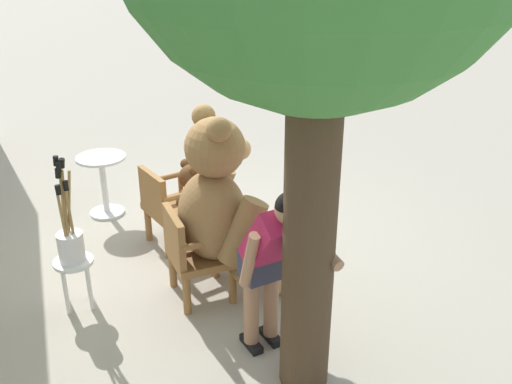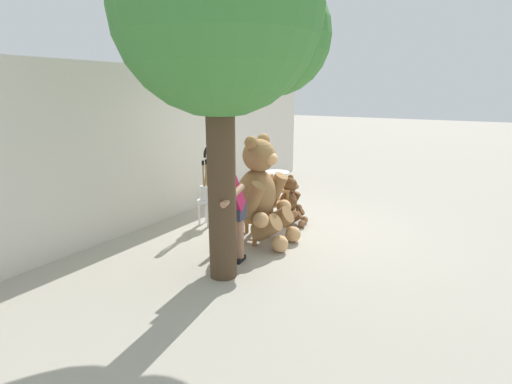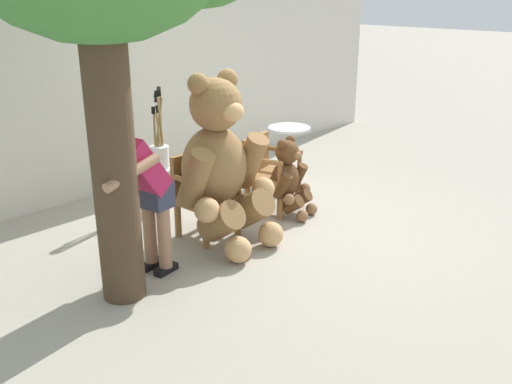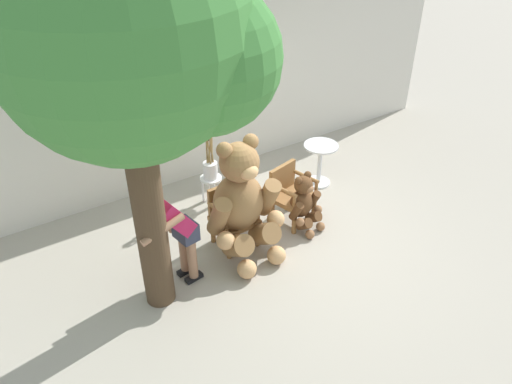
{
  "view_description": "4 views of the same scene",
  "coord_description": "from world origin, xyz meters",
  "px_view_note": "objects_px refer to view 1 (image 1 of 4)",
  "views": [
    {
      "loc": [
        -4.78,
        1.48,
        3.02
      ],
      "look_at": [
        -0.32,
        -0.21,
        0.85
      ],
      "focal_mm": 40.0,
      "sensor_mm": 36.0,
      "label": 1
    },
    {
      "loc": [
        -5.73,
        -2.91,
        2.39
      ],
      "look_at": [
        -0.36,
        0.36,
        0.77
      ],
      "focal_mm": 28.0,
      "sensor_mm": 36.0,
      "label": 2
    },
    {
      "loc": [
        -4.12,
        -3.76,
        2.47
      ],
      "look_at": [
        -0.31,
        -0.12,
        0.56
      ],
      "focal_mm": 40.0,
      "sensor_mm": 36.0,
      "label": 3
    },
    {
      "loc": [
        -3.23,
        -4.37,
        4.52
      ],
      "look_at": [
        -0.25,
        0.23,
        0.86
      ],
      "focal_mm": 35.0,
      "sensor_mm": 36.0,
      "label": 4
    }
  ],
  "objects_px": {
    "teddy_bear_large": "(222,207)",
    "brush_bucket": "(70,238)",
    "person_visitor": "(271,255)",
    "teddy_bear_small": "(195,202)",
    "wooden_chair_right": "(169,205)",
    "round_side_table": "(103,179)",
    "wooden_chair_left": "(194,251)",
    "white_stool": "(75,271)"
  },
  "relations": [
    {
      "from": "wooden_chair_left",
      "to": "brush_bucket",
      "type": "xyz_separation_m",
      "value": [
        0.22,
        1.01,
        0.21
      ]
    },
    {
      "from": "person_visitor",
      "to": "white_stool",
      "type": "relative_size",
      "value": 3.22
    },
    {
      "from": "wooden_chair_right",
      "to": "white_stool",
      "type": "height_order",
      "value": "wooden_chair_right"
    },
    {
      "from": "teddy_bear_small",
      "to": "white_stool",
      "type": "xyz_separation_m",
      "value": [
        -0.8,
        1.3,
        -0.09
      ]
    },
    {
      "from": "person_visitor",
      "to": "brush_bucket",
      "type": "relative_size",
      "value": 1.58
    },
    {
      "from": "teddy_bear_large",
      "to": "teddy_bear_small",
      "type": "height_order",
      "value": "teddy_bear_large"
    },
    {
      "from": "teddy_bear_small",
      "to": "white_stool",
      "type": "relative_size",
      "value": 1.96
    },
    {
      "from": "white_stool",
      "to": "brush_bucket",
      "type": "distance_m",
      "value": 0.32
    },
    {
      "from": "white_stool",
      "to": "brush_bucket",
      "type": "relative_size",
      "value": 0.49
    },
    {
      "from": "wooden_chair_left",
      "to": "teddy_bear_small",
      "type": "xyz_separation_m",
      "value": [
        1.02,
        -0.29,
        -0.02
      ]
    },
    {
      "from": "brush_bucket",
      "to": "round_side_table",
      "type": "distance_m",
      "value": 1.84
    },
    {
      "from": "wooden_chair_right",
      "to": "white_stool",
      "type": "relative_size",
      "value": 1.87
    },
    {
      "from": "teddy_bear_small",
      "to": "person_visitor",
      "type": "height_order",
      "value": "person_visitor"
    },
    {
      "from": "teddy_bear_small",
      "to": "wooden_chair_right",
      "type": "bearing_deg",
      "value": 95.31
    },
    {
      "from": "wooden_chair_right",
      "to": "white_stool",
      "type": "bearing_deg",
      "value": 127.43
    },
    {
      "from": "brush_bucket",
      "to": "person_visitor",
      "type": "bearing_deg",
      "value": -131.64
    },
    {
      "from": "person_visitor",
      "to": "brush_bucket",
      "type": "height_order",
      "value": "person_visitor"
    },
    {
      "from": "wooden_chair_left",
      "to": "round_side_table",
      "type": "relative_size",
      "value": 1.19
    },
    {
      "from": "brush_bucket",
      "to": "round_side_table",
      "type": "relative_size",
      "value": 1.31
    },
    {
      "from": "white_stool",
      "to": "round_side_table",
      "type": "relative_size",
      "value": 0.64
    },
    {
      "from": "wooden_chair_right",
      "to": "teddy_bear_large",
      "type": "xyz_separation_m",
      "value": [
        -0.99,
        -0.27,
        0.38
      ]
    },
    {
      "from": "wooden_chair_left",
      "to": "teddy_bear_large",
      "type": "relative_size",
      "value": 0.5
    },
    {
      "from": "wooden_chair_right",
      "to": "round_side_table",
      "type": "distance_m",
      "value": 1.13
    },
    {
      "from": "wooden_chair_right",
      "to": "teddy_bear_large",
      "type": "relative_size",
      "value": 0.5
    },
    {
      "from": "person_visitor",
      "to": "brush_bucket",
      "type": "xyz_separation_m",
      "value": [
        1.2,
        1.35,
        -0.22
      ]
    },
    {
      "from": "white_stool",
      "to": "wooden_chair_left",
      "type": "bearing_deg",
      "value": -102.41
    },
    {
      "from": "teddy_bear_small",
      "to": "person_visitor",
      "type": "relative_size",
      "value": 0.61
    },
    {
      "from": "wooden_chair_right",
      "to": "white_stool",
      "type": "xyz_separation_m",
      "value": [
        -0.78,
        1.01,
        -0.11
      ]
    },
    {
      "from": "wooden_chair_right",
      "to": "teddy_bear_small",
      "type": "bearing_deg",
      "value": -84.69
    },
    {
      "from": "teddy_bear_large",
      "to": "brush_bucket",
      "type": "distance_m",
      "value": 1.31
    },
    {
      "from": "teddy_bear_large",
      "to": "teddy_bear_small",
      "type": "bearing_deg",
      "value": -0.82
    },
    {
      "from": "teddy_bear_large",
      "to": "person_visitor",
      "type": "bearing_deg",
      "value": -176.39
    },
    {
      "from": "wooden_chair_left",
      "to": "teddy_bear_large",
      "type": "height_order",
      "value": "teddy_bear_large"
    },
    {
      "from": "brush_bucket",
      "to": "wooden_chair_left",
      "type": "bearing_deg",
      "value": -102.52
    },
    {
      "from": "wooden_chair_left",
      "to": "wooden_chair_right",
      "type": "bearing_deg",
      "value": -0.1
    },
    {
      "from": "person_visitor",
      "to": "brush_bucket",
      "type": "distance_m",
      "value": 1.82
    },
    {
      "from": "white_stool",
      "to": "person_visitor",
      "type": "bearing_deg",
      "value": -131.59
    },
    {
      "from": "wooden_chair_left",
      "to": "round_side_table",
      "type": "distance_m",
      "value": 2.06
    },
    {
      "from": "teddy_bear_large",
      "to": "white_stool",
      "type": "height_order",
      "value": "teddy_bear_large"
    },
    {
      "from": "wooden_chair_left",
      "to": "teddy_bear_small",
      "type": "distance_m",
      "value": 1.06
    },
    {
      "from": "white_stool",
      "to": "round_side_table",
      "type": "xyz_separation_m",
      "value": [
        1.77,
        -0.47,
        0.09
      ]
    },
    {
      "from": "wooden_chair_left",
      "to": "round_side_table",
      "type": "height_order",
      "value": "wooden_chair_left"
    }
  ]
}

